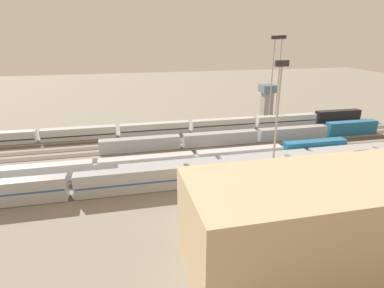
{
  "coord_description": "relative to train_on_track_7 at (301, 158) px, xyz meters",
  "views": [
    {
      "loc": [
        25.36,
        82.11,
        32.1
      ],
      "look_at": [
        6.28,
        -0.42,
        2.5
      ],
      "focal_mm": 29.62,
      "sensor_mm": 36.0,
      "label": 1
    }
  ],
  "objects": [
    {
      "name": "train_on_track_0",
      "position": [
        23.42,
        -35.0,
        -0.03
      ],
      "size": [
        139.0,
        3.06,
        4.4
      ],
      "color": "black",
      "rests_on": "ground_plane"
    },
    {
      "name": "light_mast_2",
      "position": [
        -11.93,
        -37.75,
        17.63
      ],
      "size": [
        2.8,
        0.7,
        31.59
      ],
      "color": "#9EA0A5",
      "rests_on": "ground_plane"
    },
    {
      "name": "track_bed_6",
      "position": [
        18.84,
        -5.0,
        -2.01
      ],
      "size": [
        140.0,
        2.8,
        0.12
      ],
      "primitive_type": "cube",
      "color": "#3D3833",
      "rests_on": "ground_plane"
    },
    {
      "name": "control_tower",
      "position": [
        -15.09,
        -51.68,
        5.26
      ],
      "size": [
        6.0,
        6.0,
        12.48
      ],
      "color": "gray",
      "rests_on": "ground_plane"
    },
    {
      "name": "train_on_track_3",
      "position": [
        4.52,
        -20.0,
        0.02
      ],
      "size": [
        90.6,
        3.0,
        4.4
      ],
      "color": "#1E6B9E",
      "rests_on": "ground_plane"
    },
    {
      "name": "train_on_track_7",
      "position": [
        0.0,
        0.0,
        0.0
      ],
      "size": [
        90.6,
        3.06,
        4.4
      ],
      "color": "maroon",
      "rests_on": "ground_plane"
    },
    {
      "name": "maintenance_shed",
      "position": [
        8.51,
        33.15,
        4.73
      ],
      "size": [
        56.5,
        16.37,
        13.6
      ],
      "primitive_type": "cube",
      "color": "tan",
      "rests_on": "ground_plane"
    },
    {
      "name": "track_bed_8",
      "position": [
        18.84,
        5.0,
        -2.01
      ],
      "size": [
        140.0,
        2.8,
        0.12
      ],
      "primitive_type": "cube",
      "color": "#4C443D",
      "rests_on": "ground_plane"
    },
    {
      "name": "track_bed_2",
      "position": [
        18.84,
        -25.0,
        -2.01
      ],
      "size": [
        140.0,
        2.8,
        0.12
      ],
      "primitive_type": "cube",
      "color": "#4C443D",
      "rests_on": "ground_plane"
    },
    {
      "name": "track_bed_0",
      "position": [
        18.84,
        -35.0,
        -2.01
      ],
      "size": [
        140.0,
        2.8,
        0.12
      ],
      "primitive_type": "cube",
      "color": "#4C443D",
      "rests_on": "ground_plane"
    },
    {
      "name": "ground_plane",
      "position": [
        18.84,
        -15.0,
        -2.07
      ],
      "size": [
        400.0,
        400.0,
        0.0
      ],
      "primitive_type": "plane",
      "color": "gray"
    },
    {
      "name": "track_bed_5",
      "position": [
        18.84,
        -10.0,
        -2.01
      ],
      "size": [
        140.0,
        2.8,
        0.12
      ],
      "primitive_type": "cube",
      "color": "#4C443D",
      "rests_on": "ground_plane"
    },
    {
      "name": "track_bed_3",
      "position": [
        18.84,
        -20.0,
        -2.01
      ],
      "size": [
        140.0,
        2.8,
        0.12
      ],
      "primitive_type": "cube",
      "color": "#4C443D",
      "rests_on": "ground_plane"
    },
    {
      "name": "track_bed_7",
      "position": [
        18.84,
        0.0,
        -2.01
      ],
      "size": [
        140.0,
        2.8,
        0.12
      ],
      "primitive_type": "cube",
      "color": "#3D3833",
      "rests_on": "ground_plane"
    },
    {
      "name": "track_bed_4",
      "position": [
        18.84,
        -15.0,
        -2.01
      ],
      "size": [
        140.0,
        2.8,
        0.12
      ],
      "primitive_type": "cube",
      "color": "#4C443D",
      "rests_on": "ground_plane"
    },
    {
      "name": "track_bed_1",
      "position": [
        18.84,
        -30.0,
        -2.01
      ],
      "size": [
        140.0,
        2.8,
        0.12
      ],
      "primitive_type": "cube",
      "color": "#4C443D",
      "rests_on": "ground_plane"
    },
    {
      "name": "train_on_track_6",
      "position": [
        28.19,
        -5.0,
        0.02
      ],
      "size": [
        90.6,
        3.0,
        4.4
      ],
      "color": "#1E6B9E",
      "rests_on": "ground_plane"
    },
    {
      "name": "train_on_track_8",
      "position": [
        18.97,
        5.0,
        0.54
      ],
      "size": [
        119.8,
        3.06,
        5.0
      ],
      "color": "#A8AAB2",
      "rests_on": "ground_plane"
    },
    {
      "name": "light_mast_0",
      "position": [
        -9.36,
        -37.81,
        17.56
      ],
      "size": [
        2.8,
        0.7,
        31.46
      ],
      "color": "#9EA0A5",
      "rests_on": "ground_plane"
    },
    {
      "name": "light_mast_1",
      "position": [
        12.58,
        8.89,
        15.25
      ],
      "size": [
        2.8,
        0.7,
        27.18
      ],
      "color": "#9EA0A5",
      "rests_on": "ground_plane"
    }
  ]
}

